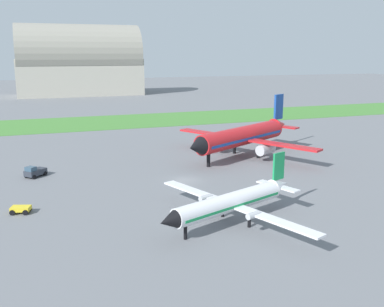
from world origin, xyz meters
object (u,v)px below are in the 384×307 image
object	(u,v)px
airplane_midfield_jet	(243,136)
pushback_tug_near_gate	(35,172)
airplane_foreground_turboprop	(232,202)
baggage_cart_midfield	(21,209)

from	to	relation	value
airplane_midfield_jet	pushback_tug_near_gate	distance (m)	39.71
airplane_foreground_turboprop	airplane_midfield_jet	size ratio (longest dim) A/B	0.81
airplane_midfield_jet	baggage_cart_midfield	size ratio (longest dim) A/B	10.66
airplane_midfield_jet	pushback_tug_near_gate	world-z (taller)	airplane_midfield_jet
airplane_foreground_turboprop	baggage_cart_midfield	distance (m)	27.40
pushback_tug_near_gate	baggage_cart_midfield	xyz separation A→B (m)	(-1.83, -17.49, -0.34)
pushback_tug_near_gate	baggage_cart_midfield	size ratio (longest dim) A/B	1.37
airplane_foreground_turboprop	pushback_tug_near_gate	size ratio (longest dim) A/B	6.30
pushback_tug_near_gate	airplane_foreground_turboprop	bearing A→B (deg)	82.72
pushback_tug_near_gate	baggage_cart_midfield	bearing A→B (deg)	39.62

